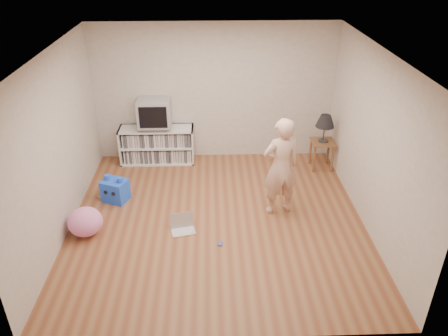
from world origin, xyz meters
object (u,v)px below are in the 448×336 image
media_unit (157,145)px  laptop (183,226)px  table_lamp (325,122)px  plush_pink (85,222)px  plush_blue (115,190)px  person (281,167)px  dvd_deck (156,126)px  side_table (322,148)px  crt_tv (155,112)px

media_unit → laptop: (0.58, -2.26, -0.28)m
table_lamp → plush_pink: table_lamp is taller
plush_blue → person: bearing=13.7°
dvd_deck → side_table: 3.14m
person → plush_pink: person is taller
crt_tv → laptop: bearing=-75.4°
media_unit → plush_pink: bearing=-109.9°
laptop → plush_pink: size_ratio=0.81×
dvd_deck → plush_blue: (-0.57, -1.38, -0.54)m
laptop → table_lamp: bearing=23.9°
side_table → crt_tv: bearing=173.3°
side_table → person: size_ratio=0.34×
person → laptop: size_ratio=3.95×
person → plush_pink: bearing=-5.3°
person → plush_pink: (-2.92, -0.50, -0.59)m
media_unit → table_lamp: bearing=-7.1°
person → plush_blue: size_ratio=3.34×
table_lamp → laptop: (-2.52, -1.87, -0.87)m
side_table → person: bearing=-125.5°
person → laptop: bearing=1.5°
media_unit → person: bearing=-40.9°
side_table → laptop: 3.16m
table_lamp → plush_pink: size_ratio=1.02×
crt_tv → plush_blue: 1.71m
table_lamp → person: bearing=-125.5°
media_unit → table_lamp: size_ratio=2.72×
plush_pink → dvd_deck: bearing=70.0°
media_unit → crt_tv: (0.00, -0.02, 0.67)m
crt_tv → plush_blue: bearing=-112.4°
dvd_deck → plush_pink: bearing=-110.0°
crt_tv → person: size_ratio=0.37×
side_table → laptop: side_table is taller
person → laptop: 1.73m
crt_tv → person: person is taller
person → media_unit: bearing=-56.0°
laptop → plush_blue: 1.44m
media_unit → plush_blue: size_ratio=2.91×
person → plush_pink: 3.02m
dvd_deck → table_lamp: size_ratio=0.87×
laptop → plush_blue: (-1.15, 0.86, 0.13)m
crt_tv → plush_blue: size_ratio=1.25×
media_unit → side_table: size_ratio=2.55×
crt_tv → plush_pink: 2.57m
side_table → laptop: size_ratio=1.35×
dvd_deck → table_lamp: (3.10, -0.37, 0.21)m
table_lamp → plush_blue: 3.88m
plush_pink → media_unit: bearing=70.1°
plush_pink → laptop: bearing=2.2°
media_unit → side_table: bearing=-7.1°
dvd_deck → side_table: size_ratio=0.82×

